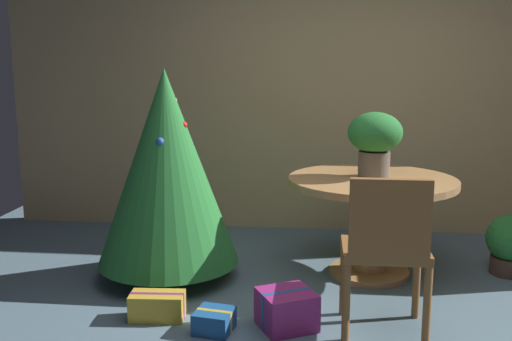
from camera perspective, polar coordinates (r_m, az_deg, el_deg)
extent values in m
plane|color=slate|center=(3.42, 8.65, -15.76)|extent=(6.60, 6.60, 0.00)
cube|color=tan|center=(5.28, 8.03, 8.12)|extent=(6.00, 0.10, 2.60)
cylinder|color=#B27F4C|center=(4.36, 10.96, -9.67)|extent=(0.57, 0.57, 0.04)
cylinder|color=#B27F4C|center=(4.26, 11.12, -5.47)|extent=(0.22, 0.22, 0.62)
cylinder|color=#B27F4C|center=(4.18, 11.28, -1.02)|extent=(1.18, 1.18, 0.05)
cylinder|color=#665B51|center=(4.19, 11.44, 0.61)|extent=(0.22, 0.22, 0.18)
ellipsoid|color=#287533|center=(4.16, 11.55, 3.66)|extent=(0.38, 0.38, 0.29)
sphere|color=#EAD14C|center=(4.30, 11.17, 3.77)|extent=(0.09, 0.09, 0.09)
sphere|color=#EAD14C|center=(4.04, 11.96, 4.29)|extent=(0.07, 0.07, 0.07)
cylinder|color=brown|center=(3.61, 8.55, -10.47)|extent=(0.04, 0.04, 0.45)
cylinder|color=brown|center=(3.66, 15.40, -10.47)|extent=(0.04, 0.04, 0.45)
cylinder|color=brown|center=(3.29, 8.80, -12.64)|extent=(0.04, 0.04, 0.45)
cylinder|color=brown|center=(3.34, 16.37, -12.60)|extent=(0.04, 0.04, 0.45)
cube|color=brown|center=(3.38, 12.45, -7.61)|extent=(0.47, 0.39, 0.05)
cube|color=brown|center=(3.15, 12.95, -4.53)|extent=(0.43, 0.05, 0.42)
cylinder|color=brown|center=(4.25, -8.44, -9.51)|extent=(0.10, 0.10, 0.12)
cone|color=#287533|center=(4.06, -8.72, 0.32)|extent=(0.98, 0.98, 1.35)
sphere|color=red|center=(4.41, -12.55, -4.72)|extent=(0.05, 0.05, 0.05)
sphere|color=red|center=(3.98, -7.09, 4.44)|extent=(0.05, 0.05, 0.05)
sphere|color=gold|center=(4.07, -8.21, 6.51)|extent=(0.05, 0.05, 0.05)
sphere|color=gold|center=(4.30, -6.95, -1.05)|extent=(0.04, 0.04, 0.04)
sphere|color=#2D51A8|center=(4.13, -7.46, 3.57)|extent=(0.06, 0.06, 0.06)
sphere|color=silver|center=(4.06, -8.14, 6.72)|extent=(0.06, 0.06, 0.06)
sphere|color=#2D51A8|center=(3.87, -9.35, 2.79)|extent=(0.06, 0.06, 0.06)
cube|color=#9E287A|center=(3.46, 3.00, -13.40)|extent=(0.39, 0.39, 0.22)
cube|color=#1E569E|center=(3.46, 3.00, -13.40)|extent=(0.28, 0.16, 0.22)
cube|color=#1E569E|center=(3.43, -4.11, -14.43)|extent=(0.24, 0.24, 0.12)
cube|color=gold|center=(3.43, -4.11, -14.43)|extent=(0.21, 0.07, 0.12)
cube|color=gold|center=(3.62, -9.62, -12.93)|extent=(0.33, 0.19, 0.16)
cube|color=#9E287A|center=(3.62, -9.62, -12.93)|extent=(0.32, 0.05, 0.16)
cylinder|color=#4C382D|center=(4.65, 23.43, -8.47)|extent=(0.26, 0.26, 0.13)
sphere|color=#287533|center=(4.59, 23.61, -6.08)|extent=(0.34, 0.34, 0.34)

